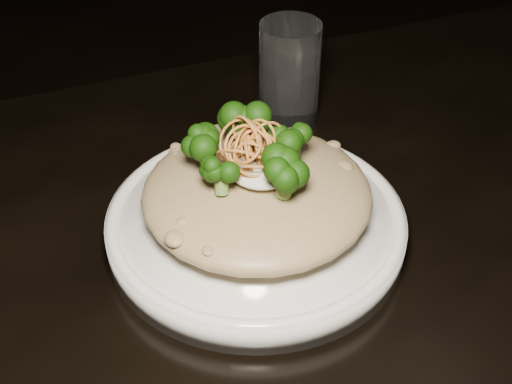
% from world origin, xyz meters
% --- Properties ---
extents(table, '(1.10, 0.80, 0.75)m').
position_xyz_m(table, '(0.00, 0.00, 0.67)').
color(table, black).
rests_on(table, ground).
extents(plate, '(0.27, 0.27, 0.03)m').
position_xyz_m(plate, '(-0.09, 0.06, 0.76)').
color(plate, white).
rests_on(plate, table).
extents(risotto, '(0.21, 0.21, 0.05)m').
position_xyz_m(risotto, '(-0.09, 0.07, 0.80)').
color(risotto, brown).
rests_on(risotto, plate).
extents(broccoli, '(0.13, 0.13, 0.05)m').
position_xyz_m(broccoli, '(-0.09, 0.07, 0.85)').
color(broccoli, black).
rests_on(broccoli, risotto).
extents(cheese, '(0.06, 0.06, 0.02)m').
position_xyz_m(cheese, '(-0.08, 0.06, 0.83)').
color(cheese, silver).
rests_on(cheese, risotto).
extents(shallots, '(0.05, 0.05, 0.03)m').
position_xyz_m(shallots, '(-0.09, 0.07, 0.86)').
color(shallots, '#92571E').
rests_on(shallots, cheese).
extents(drinking_glass, '(0.07, 0.07, 0.12)m').
position_xyz_m(drinking_glass, '(0.02, 0.24, 0.81)').
color(drinking_glass, white).
rests_on(drinking_glass, table).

